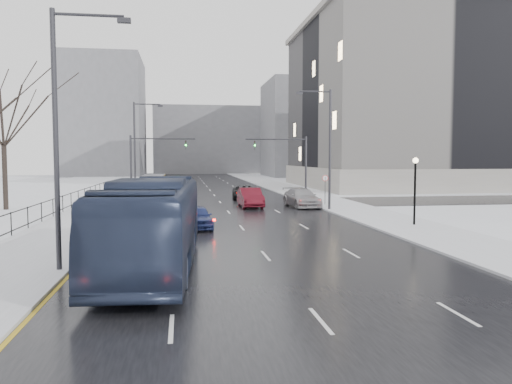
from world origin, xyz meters
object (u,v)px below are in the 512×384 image
bus (154,223)px  mast_signal_right (295,161)px  streetlight_l_near (62,127)px  sedan_center_near (197,217)px  lamppost_r_mid (415,181)px  streetlight_r_mid (327,143)px  sedan_right_near (250,198)px  sedan_right_far (302,198)px  tree_park_e (6,211)px  mast_signal_left (143,161)px  streetlight_l_far (137,146)px  sedan_right_cross (244,192)px  no_uturn_sign (325,181)px

bus → mast_signal_right: bearing=70.0°
streetlight_l_near → sedan_center_near: size_ratio=2.38×
lamppost_r_mid → bus: lamppost_r_mid is taller
sedan_center_near → streetlight_r_mid: bearing=35.1°
sedan_right_near → sedan_right_far: sedan_right_near is taller
streetlight_r_mid → lamppost_r_mid: bearing=-74.2°
tree_park_e → streetlight_l_near: 26.61m
mast_signal_left → streetlight_l_far: bearing=101.9°
streetlight_l_near → lamppost_r_mid: size_ratio=2.34×
mast_signal_left → sedan_right_near: (9.60, -4.33, -3.21)m
streetlight_l_far → bus: 32.11m
bus → sedan_right_far: bus is taller
sedan_right_far → tree_park_e: bearing=173.6°
sedan_right_near → sedan_right_cross: size_ratio=0.99×
mast_signal_left → lamppost_r_mid: bearing=-44.5°
bus → sedan_right_cross: bearing=80.2°
no_uturn_sign → bus: size_ratio=0.21×
mast_signal_right → sedan_right_far: 5.78m
streetlight_l_near → lamppost_r_mid: streetlight_l_near is taller
lamppost_r_mid → tree_park_e: bearing=154.4°
streetlight_l_far → lamppost_r_mid: bearing=-48.9°
sedan_right_far → streetlight_r_mid: bearing=-72.4°
streetlight_l_near → lamppost_r_mid: (19.17, 10.00, -2.67)m
mast_signal_right → sedan_right_cross: bearing=136.5°
tree_park_e → sedan_right_near: 20.50m
mast_signal_right → streetlight_r_mid: bearing=-84.0°
streetlight_l_far → sedan_right_far: streetlight_l_far is taller
no_uturn_sign → mast_signal_right: bearing=115.1°
streetlight_l_far → mast_signal_right: 16.07m
mast_signal_left → sedan_right_cross: size_ratio=1.24×
no_uturn_sign → sedan_center_near: size_ratio=0.64×
streetlight_l_far → sedan_center_near: bearing=-75.5°
streetlight_l_near → streetlight_r_mid: bearing=50.8°
tree_park_e → sedan_right_far: size_ratio=2.39×
sedan_right_near → streetlight_l_far: bearing=140.5°
mast_signal_right → no_uturn_sign: mast_signal_right is taller
no_uturn_sign → sedan_right_cross: no_uturn_sign is taller
sedan_right_cross → sedan_center_near: bearing=-100.6°
streetlight_l_near → sedan_right_near: bearing=66.2°
tree_park_e → mast_signal_left: 12.29m
sedan_center_near → sedan_right_cross: 21.83m
lamppost_r_mid → sedan_right_cross: 23.84m
streetlight_l_near → bus: bearing=5.0°
streetlight_l_near → streetlight_l_far: (0.00, 32.00, 0.00)m
mast_signal_left → sedan_right_near: size_ratio=1.26×
bus → mast_signal_left: bearing=98.8°
tree_park_e → no_uturn_sign: tree_park_e is taller
bus → sedan_center_near: size_ratio=3.07×
tree_park_e → sedan_center_near: tree_park_e is taller
streetlight_l_far → no_uturn_sign: streetlight_l_far is taller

